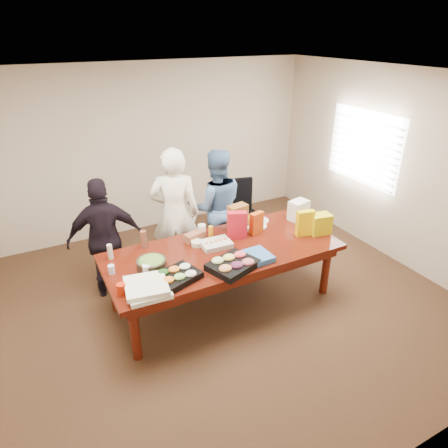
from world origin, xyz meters
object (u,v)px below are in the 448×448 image
conference_table (223,276)px  person_right (216,207)px  office_chair (245,215)px  sheet_cake (216,244)px  salad_bowl (152,264)px  person_center (175,214)px

conference_table → person_right: size_ratio=1.67×
conference_table → office_chair: bearing=49.7°
sheet_cake → conference_table: bearing=-70.0°
person_right → salad_bowl: person_right is taller
conference_table → person_right: bearing=67.9°
office_chair → person_right: size_ratio=0.59×
office_chair → person_right: 0.72m
person_right → sheet_cake: (-0.43, -0.87, -0.06)m
conference_table → office_chair: size_ratio=2.81×
sheet_cake → salad_bowl: size_ratio=1.08×
person_center → sheet_cake: person_center is taller
office_chair → person_center: (-1.25, -0.29, 0.41)m
person_right → salad_bowl: (-1.28, -0.98, -0.04)m
salad_bowl → sheet_cake: bearing=7.5°
person_center → salad_bowl: size_ratio=5.51×
office_chair → salad_bowl: size_ratio=3.03×
sheet_cake → salad_bowl: bearing=-169.4°
office_chair → sheet_cake: 1.51m
office_chair → sheet_cake: bearing=-122.4°
office_chair → conference_table: bearing=-118.5°
conference_table → office_chair: (1.00, 1.18, 0.12)m
person_right → sheet_cake: person_right is taller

